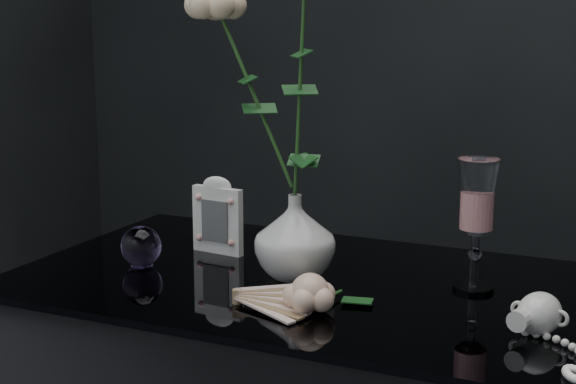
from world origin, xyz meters
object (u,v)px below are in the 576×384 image
at_px(picture_frame, 218,215).
at_px(pearl_jar, 539,312).
at_px(vase, 295,236).
at_px(loose_rose, 310,293).
at_px(wine_glass, 476,225).
at_px(paperweight, 141,246).

xyz_separation_m(picture_frame, pearl_jar, (0.60, -0.17, -0.04)).
distance_m(vase, loose_rose, 0.18).
xyz_separation_m(wine_glass, loose_rose, (-0.19, -0.21, -0.08)).
xyz_separation_m(wine_glass, picture_frame, (-0.47, 0.02, -0.03)).
distance_m(wine_glass, pearl_jar, 0.21).
relative_size(picture_frame, pearl_jar, 0.66).
distance_m(picture_frame, loose_rose, 0.36).
height_order(wine_glass, picture_frame, wine_glass).
bearing_deg(picture_frame, vase, -15.69).
distance_m(loose_rose, pearl_jar, 0.32).
xyz_separation_m(picture_frame, loose_rose, (0.28, -0.22, -0.04)).
bearing_deg(loose_rose, picture_frame, 159.40).
xyz_separation_m(wine_glass, paperweight, (-0.55, -0.11, -0.07)).
distance_m(vase, picture_frame, 0.20).
xyz_separation_m(wine_glass, pearl_jar, (0.13, -0.15, -0.07)).
bearing_deg(wine_glass, pearl_jar, -50.08).
relative_size(paperweight, pearl_jar, 0.33).
height_order(vase, paperweight, vase).
bearing_deg(picture_frame, loose_rose, -32.18).
distance_m(paperweight, loose_rose, 0.37).
relative_size(paperweight, loose_rose, 0.41).
bearing_deg(vase, loose_rose, -58.16).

